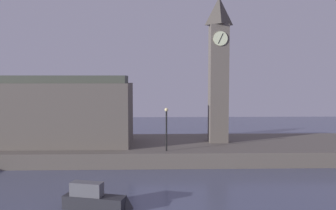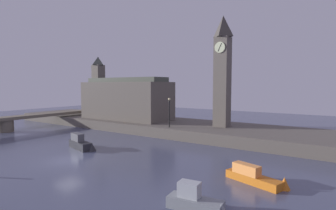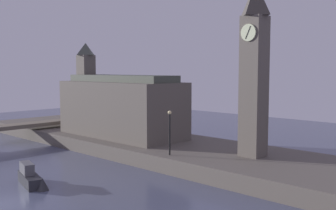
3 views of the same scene
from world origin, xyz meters
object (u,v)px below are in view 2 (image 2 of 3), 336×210
object	(u,v)px
boat_barge_dark	(81,143)
boat_cruiser_grey	(199,202)
streetlamp	(169,109)
parliament_hall	(125,98)
clock_tower	(222,70)
boat_patrol_orange	(258,178)

from	to	relation	value
boat_barge_dark	boat_cruiser_grey	bearing A→B (deg)	-18.27
streetlamp	boat_cruiser_grey	bearing A→B (deg)	-51.70
parliament_hall	streetlamp	xyz separation A→B (m)	(12.27, -4.02, -1.02)
clock_tower	streetlamp	distance (m)	9.53
parliament_hall	boat_barge_dark	xyz separation A→B (m)	(7.49, -15.48, -4.46)
boat_barge_dark	boat_patrol_orange	bearing A→B (deg)	0.73
boat_patrol_orange	boat_barge_dark	distance (m)	20.37
parliament_hall	boat_cruiser_grey	xyz separation A→B (m)	(26.19, -21.65, -4.58)
clock_tower	parliament_hall	bearing A→B (deg)	-176.86
clock_tower	boat_cruiser_grey	size ratio (longest dim) A/B	3.95
streetlamp	boat_patrol_orange	xyz separation A→B (m)	(15.59, -11.20, -3.62)
boat_patrol_orange	boat_cruiser_grey	xyz separation A→B (m)	(-1.67, -6.43, 0.06)
clock_tower	streetlamp	bearing A→B (deg)	-139.45
streetlamp	boat_patrol_orange	size ratio (longest dim) A/B	0.81
boat_cruiser_grey	boat_barge_dark	world-z (taller)	boat_barge_dark
boat_patrol_orange	boat_barge_dark	bearing A→B (deg)	-179.27
streetlamp	boat_barge_dark	size ratio (longest dim) A/B	0.88
clock_tower	boat_patrol_orange	distance (m)	21.04
parliament_hall	streetlamp	size ratio (longest dim) A/B	3.91
clock_tower	boat_barge_dark	world-z (taller)	clock_tower
parliament_hall	boat_barge_dark	distance (m)	17.77
boat_barge_dark	streetlamp	bearing A→B (deg)	67.37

